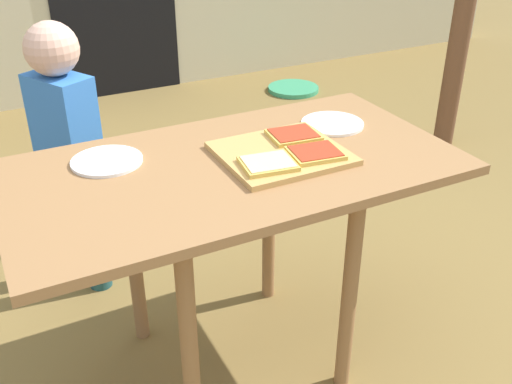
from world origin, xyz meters
TOP-DOWN VIEW (x-y plane):
  - ground_plane at (0.00, 0.00)m, footprint 16.00×16.00m
  - dining_table at (0.00, 0.00)m, footprint 1.33×0.70m
  - cutting_board at (0.15, -0.02)m, footprint 0.36×0.33m
  - pizza_slice_near_right at (0.22, -0.09)m, footprint 0.16×0.15m
  - pizza_slice_near_left at (0.07, -0.09)m, footprint 0.17×0.15m
  - pizza_slice_far_right at (0.23, 0.05)m, footprint 0.16×0.14m
  - plate_white_right at (0.42, 0.11)m, footprint 0.21×0.21m
  - plate_white_left at (-0.33, 0.17)m, footprint 0.21×0.21m
  - child_left at (-0.36, 0.69)m, footprint 0.23×0.28m
  - garden_hose_coil at (1.60, 2.36)m, footprint 0.39×0.39m

SIDE VIEW (x-z plane):
  - ground_plane at x=0.00m, z-range 0.00..0.00m
  - garden_hose_coil at x=1.60m, z-range 0.00..0.03m
  - child_left at x=-0.36m, z-range 0.10..1.17m
  - dining_table at x=0.00m, z-range 0.29..1.06m
  - plate_white_right at x=0.42m, z-range 0.77..0.78m
  - plate_white_left at x=-0.33m, z-range 0.77..0.78m
  - cutting_board at x=0.15m, z-range 0.77..0.78m
  - pizza_slice_near_right at x=0.22m, z-range 0.78..0.80m
  - pizza_slice_near_left at x=0.07m, z-range 0.78..0.80m
  - pizza_slice_far_right at x=0.23m, z-range 0.78..0.80m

